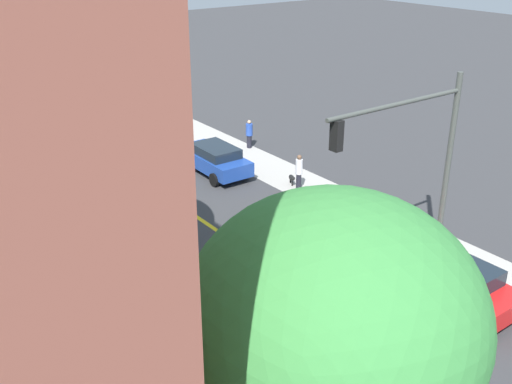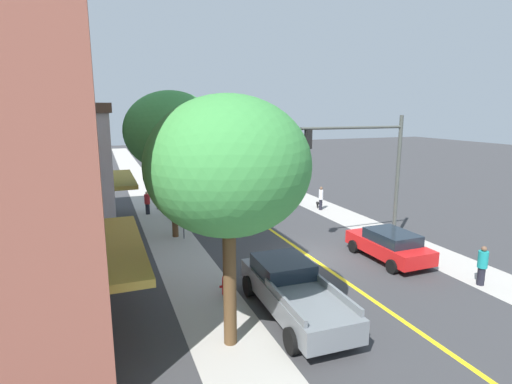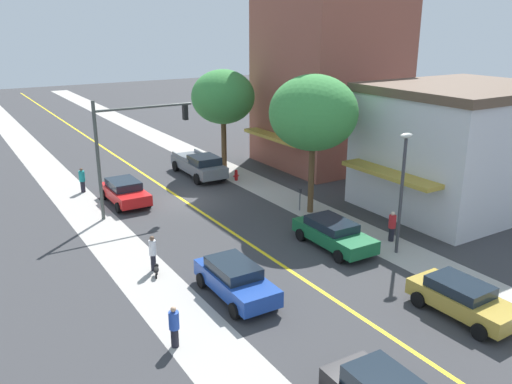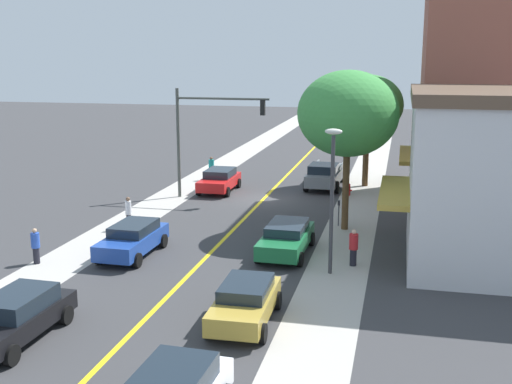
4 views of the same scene
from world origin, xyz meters
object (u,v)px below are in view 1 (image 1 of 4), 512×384
(parking_meter, at_px, (112,270))
(street_lamp, at_px, (16,131))
(street_tree_right_corner, at_px, (333,320))
(black_sedan_right_curb, at_px, (134,117))
(gold_sedan_left_curb, at_px, (38,153))
(street_tree_left_near, at_px, (76,118))
(white_sedan_left_curb, at_px, (4,120))
(pedestrian_red_shirt, at_px, (15,214))
(green_sedan_left_curb, at_px, (100,205))
(pedestrian_blue_shirt, at_px, (249,133))
(traffic_light_mast, at_px, (417,150))
(red_sedan_right_curb, at_px, (451,281))
(small_dog, at_px, (292,178))
(blue_sedan_right_curb, at_px, (214,158))
(pedestrian_white_shirt, at_px, (299,171))

(parking_meter, relative_size, street_lamp, 0.23)
(street_tree_right_corner, xyz_separation_m, black_sedan_right_curb, (9.23, 26.78, -4.73))
(gold_sedan_left_curb, bearing_deg, street_tree_left_near, 168.70)
(white_sedan_left_curb, bearing_deg, pedestrian_red_shirt, 168.28)
(green_sedan_left_curb, xyz_separation_m, pedestrian_red_shirt, (-3.08, 0.98, 0.08))
(street_tree_left_near, bearing_deg, pedestrian_blue_shirt, 34.51)
(street_lamp, bearing_deg, white_sedan_left_curb, 78.84)
(traffic_light_mast, distance_m, white_sedan_left_curb, 25.63)
(red_sedan_right_curb, height_order, gold_sedan_left_curb, red_sedan_right_curb)
(gold_sedan_left_curb, xyz_separation_m, small_dog, (8.81, -9.34, -0.41))
(white_sedan_left_curb, distance_m, black_sedan_right_curb, 7.54)
(blue_sedan_right_curb, xyz_separation_m, pedestrian_red_shirt, (-9.76, -0.80, 0.06))
(pedestrian_white_shirt, bearing_deg, parking_meter, 87.22)
(white_sedan_left_curb, xyz_separation_m, black_sedan_right_curb, (6.53, -3.77, -0.03))
(parking_meter, bearing_deg, red_sedan_right_curb, -38.75)
(parking_meter, xyz_separation_m, pedestrian_red_shirt, (-1.27, 6.29, -0.07))
(gold_sedan_left_curb, bearing_deg, pedestrian_blue_shirt, -112.16)
(street_tree_right_corner, distance_m, pedestrian_red_shirt, 17.77)
(parking_meter, bearing_deg, pedestrian_white_shirt, 16.19)
(street_tree_left_near, height_order, pedestrian_red_shirt, street_tree_left_near)
(gold_sedan_left_curb, xyz_separation_m, pedestrian_white_shirt, (8.70, -9.96, 0.16))
(black_sedan_right_curb, height_order, pedestrian_blue_shirt, pedestrian_blue_shirt)
(street_tree_right_corner, bearing_deg, blue_sedan_right_curb, 62.84)
(green_sedan_left_curb, bearing_deg, street_tree_right_corner, 172.01)
(green_sedan_left_curb, bearing_deg, white_sedan_left_curb, 0.23)
(small_dog, bearing_deg, green_sedan_left_curb, -74.94)
(street_tree_right_corner, bearing_deg, black_sedan_right_curb, 70.98)
(pedestrian_white_shirt, bearing_deg, red_sedan_right_curb, 149.66)
(pedestrian_white_shirt, bearing_deg, black_sedan_right_curb, -10.19)
(traffic_light_mast, xyz_separation_m, gold_sedan_left_curb, (-6.95, 17.75, -3.80))
(gold_sedan_left_curb, relative_size, pedestrian_white_shirt, 2.50)
(white_sedan_left_curb, height_order, gold_sedan_left_curb, white_sedan_left_curb)
(street_tree_right_corner, bearing_deg, parking_meter, 86.25)
(parking_meter, height_order, green_sedan_left_curb, green_sedan_left_curb)
(parking_meter, relative_size, white_sedan_left_curb, 0.30)
(street_lamp, height_order, red_sedan_right_curb, street_lamp)
(street_tree_left_near, distance_m, black_sedan_right_curb, 18.51)
(parking_meter, bearing_deg, street_tree_right_corner, -93.75)
(traffic_light_mast, height_order, small_dog, traffic_light_mast)
(pedestrian_white_shirt, bearing_deg, green_sedan_left_curb, 56.47)
(street_lamp, xyz_separation_m, green_sedan_left_curb, (2.24, -2.18, -2.99))
(pedestrian_red_shirt, bearing_deg, street_tree_right_corner, 24.71)
(street_tree_left_near, height_order, black_sedan_right_curb, street_tree_left_near)
(street_tree_left_near, distance_m, blue_sedan_right_curb, 12.17)
(parking_meter, xyz_separation_m, blue_sedan_right_curb, (8.49, 7.09, -0.14))
(pedestrian_white_shirt, bearing_deg, street_tree_left_near, 83.99)
(white_sedan_left_curb, bearing_deg, red_sedan_right_curb, -164.25)
(gold_sedan_left_curb, relative_size, pedestrian_red_shirt, 2.63)
(pedestrian_blue_shirt, height_order, pedestrian_white_shirt, pedestrian_white_shirt)
(street_tree_left_near, distance_m, street_lamp, 7.28)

